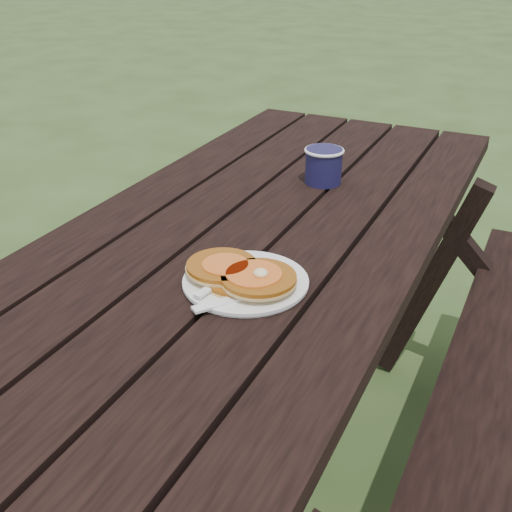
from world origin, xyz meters
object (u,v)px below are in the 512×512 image
at_px(plate, 246,282).
at_px(coffee_cup, 324,164).
at_px(picnic_table, 251,368).
at_px(pancake_stack, 241,274).

height_order(plate, coffee_cup, coffee_cup).
relative_size(plate, coffee_cup, 2.25).
distance_m(picnic_table, coffee_cup, 0.54).
xyz_separation_m(plate, coffee_cup, (-0.05, 0.54, 0.05)).
bearing_deg(coffee_cup, plate, -84.46).
xyz_separation_m(picnic_table, plate, (0.10, -0.23, 0.39)).
relative_size(picnic_table, plate, 8.08).
relative_size(picnic_table, coffee_cup, 18.20).
distance_m(plate, pancake_stack, 0.02).
xyz_separation_m(picnic_table, coffee_cup, (0.05, 0.31, 0.43)).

